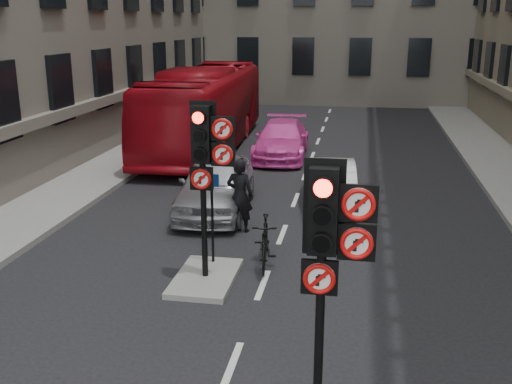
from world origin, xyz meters
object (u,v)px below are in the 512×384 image
(car_silver, at_px, (216,184))
(car_pink, at_px, (282,140))
(bus_red, at_px, (205,108))
(car_white, at_px, (332,184))
(motorcycle, at_px, (265,242))
(motorcyclist, at_px, (240,195))
(signal_near, at_px, (329,239))
(info_sign, at_px, (212,206))
(signal_far, at_px, (206,153))

(car_silver, xyz_separation_m, car_pink, (0.90, 7.03, -0.08))
(car_silver, xyz_separation_m, bus_red, (-2.42, 8.17, 0.89))
(car_silver, relative_size, bus_red, 0.38)
(car_silver, distance_m, car_white, 3.32)
(bus_red, relative_size, motorcycle, 6.65)
(car_silver, relative_size, motorcyclist, 2.42)
(car_pink, height_order, motorcyclist, motorcyclist)
(signal_near, height_order, car_silver, signal_near)
(car_white, relative_size, info_sign, 1.93)
(signal_far, distance_m, car_silver, 5.09)
(signal_near, xyz_separation_m, bus_red, (-5.99, 16.78, -0.92))
(car_white, distance_m, car_pink, 6.40)
(car_silver, relative_size, car_white, 1.19)
(car_silver, bearing_deg, signal_far, -82.14)
(signal_far, bearing_deg, car_silver, 101.85)
(bus_red, bearing_deg, signal_far, -76.92)
(car_pink, height_order, bus_red, bus_red)
(car_silver, xyz_separation_m, car_white, (3.15, 1.04, -0.15))
(signal_near, xyz_separation_m, car_pink, (-2.67, 15.64, -1.89))
(bus_red, bearing_deg, car_pink, -20.70)
(car_pink, bearing_deg, car_silver, -99.68)
(motorcycle, bearing_deg, info_sign, -173.05)
(motorcycle, bearing_deg, signal_far, -141.36)
(signal_near, relative_size, info_sign, 1.81)
(signal_near, xyz_separation_m, info_sign, (-2.71, 4.74, -1.18))
(signal_far, bearing_deg, motorcycle, 45.33)
(car_silver, bearing_deg, motorcycle, -65.41)
(signal_far, bearing_deg, motorcyclist, 89.64)
(car_pink, bearing_deg, motorcyclist, -91.79)
(signal_near, bearing_deg, motorcycle, 107.76)
(signal_near, bearing_deg, car_pink, 99.67)
(car_pink, bearing_deg, signal_far, -92.04)
(signal_near, relative_size, motorcycle, 1.99)
(car_white, relative_size, car_pink, 0.80)
(car_white, bearing_deg, motorcycle, -110.24)
(car_pink, distance_m, info_sign, 10.92)
(signal_near, bearing_deg, info_sign, 119.71)
(motorcycle, bearing_deg, car_white, 68.99)
(signal_near, distance_m, car_white, 9.85)
(signal_far, height_order, motorcyclist, signal_far)
(signal_near, distance_m, motorcyclist, 7.72)
(motorcycle, relative_size, motorcyclist, 0.95)
(car_white, xyz_separation_m, motorcyclist, (-2.16, -2.56, 0.31))
(car_silver, bearing_deg, car_pink, 78.69)
(signal_near, height_order, car_white, signal_near)
(motorcyclist, height_order, info_sign, info_sign)
(car_silver, distance_m, info_sign, 4.02)
(car_silver, distance_m, bus_red, 8.56)
(car_pink, relative_size, info_sign, 2.41)
(motorcyclist, relative_size, info_sign, 0.95)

